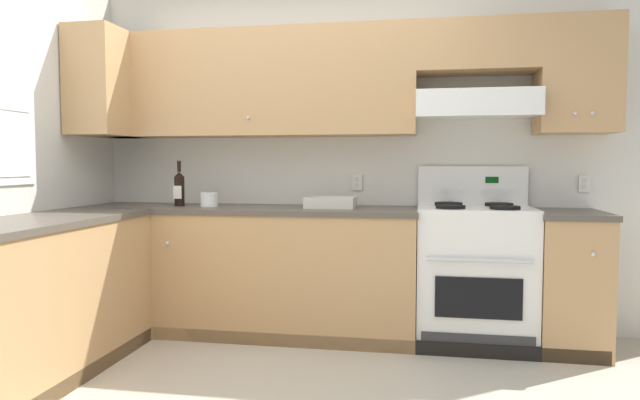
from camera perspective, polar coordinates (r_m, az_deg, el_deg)
wall_back at (r=4.23m, az=3.41°, el=7.17°), size 4.68×0.57×2.55m
counter_back_run at (r=4.08m, az=-2.73°, el=-7.19°), size 3.60×0.65×0.91m
counter_left_run at (r=3.50m, az=-28.18°, el=-9.44°), size 0.63×1.91×0.91m
stove at (r=4.01m, az=15.20°, el=-7.13°), size 0.76×0.62×1.20m
wine_bottle at (r=4.29m, az=-13.92°, el=1.19°), size 0.07×0.08×0.33m
bowl at (r=4.00m, az=1.10°, el=-0.42°), size 0.34×0.27×0.08m
paper_towel_roll at (r=4.20m, az=-11.05°, el=0.05°), size 0.12×0.12×0.10m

